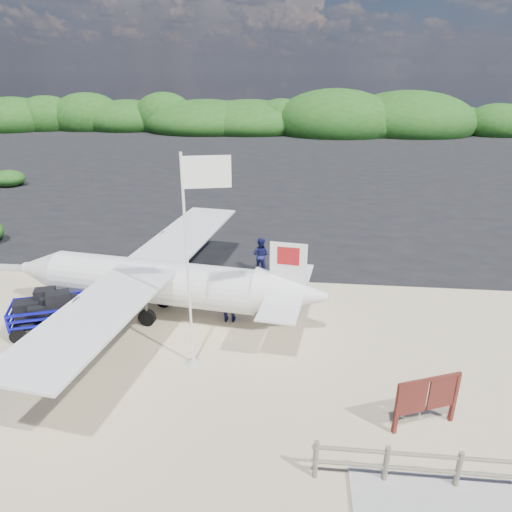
{
  "coord_description": "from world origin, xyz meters",
  "views": [
    {
      "loc": [
        2.46,
        -12.59,
        8.37
      ],
      "look_at": [
        0.84,
        3.45,
        1.76
      ],
      "focal_mm": 32.0,
      "sensor_mm": 36.0,
      "label": 1
    }
  ],
  "objects": [
    {
      "name": "asphalt_apron",
      "position": [
        0.0,
        30.0,
        0.0
      ],
      "size": [
        90.0,
        50.0,
        0.04
      ],
      "primitive_type": null,
      "color": "#B2B2B2",
      "rests_on": "ground"
    },
    {
      "name": "signboard",
      "position": [
        5.75,
        -3.17,
        0.0
      ],
      "size": [
        1.79,
        0.83,
        1.52
      ],
      "primitive_type": null,
      "rotation": [
        0.0,
        0.0,
        0.37
      ],
      "color": "maroon",
      "rests_on": "ground"
    },
    {
      "name": "crew_a",
      "position": [
        -2.48,
        4.88,
        0.79
      ],
      "size": [
        0.68,
        0.58,
        1.57
      ],
      "primitive_type": "imported",
      "rotation": [
        0.0,
        0.0,
        3.56
      ],
      "color": "#15164F",
      "rests_on": "ground"
    },
    {
      "name": "crew_c",
      "position": [
        0.1,
        1.5,
        0.9
      ],
      "size": [
        1.07,
        0.46,
        1.81
      ],
      "primitive_type": "imported",
      "rotation": [
        0.0,
        0.0,
        3.16
      ],
      "color": "#15164F",
      "rests_on": "ground"
    },
    {
      "name": "aircraft_large",
      "position": [
        10.74,
        20.61,
        0.0
      ],
      "size": [
        15.54,
        15.54,
        4.15
      ],
      "primitive_type": null,
      "rotation": [
        0.0,
        0.0,
        3.01
      ],
      "color": "#B2B2B2",
      "rests_on": "ground"
    },
    {
      "name": "vegetation_band",
      "position": [
        0.0,
        55.0,
        0.0
      ],
      "size": [
        124.0,
        8.0,
        4.4
      ],
      "primitive_type": null,
      "color": "#B2B2B2",
      "rests_on": "ground"
    },
    {
      "name": "crew_b",
      "position": [
        0.79,
        5.93,
        0.8
      ],
      "size": [
        0.93,
        0.82,
        1.59
      ],
      "primitive_type": "imported",
      "rotation": [
        0.0,
        0.0,
        2.82
      ],
      "color": "#15164F",
      "rests_on": "ground"
    },
    {
      "name": "ground",
      "position": [
        0.0,
        0.0,
        0.0
      ],
      "size": [
        160.0,
        160.0,
        0.0
      ],
      "primitive_type": "plane",
      "color": "beige"
    },
    {
      "name": "fence",
      "position": [
        6.0,
        -5.0,
        0.0
      ],
      "size": [
        6.4,
        2.0,
        1.1
      ],
      "primitive_type": null,
      "color": "#B2B2B2",
      "rests_on": "ground"
    },
    {
      "name": "baggage_cart",
      "position": [
        -5.88,
        0.22,
        0.0
      ],
      "size": [
        2.99,
        2.32,
        1.32
      ],
      "primitive_type": null,
      "rotation": [
        0.0,
        0.0,
        0.35
      ],
      "color": "#0B0CAD",
      "rests_on": "ground"
    },
    {
      "name": "flagpole",
      "position": [
        -0.63,
        -1.12,
        0.0
      ],
      "size": [
        1.37,
        0.82,
        6.43
      ],
      "primitive_type": null,
      "rotation": [
        0.0,
        0.0,
        0.23
      ],
      "color": "white",
      "rests_on": "ground"
    }
  ]
}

